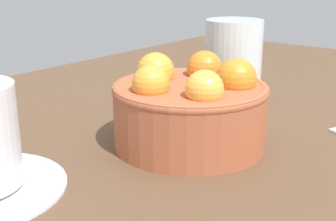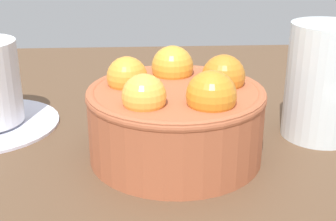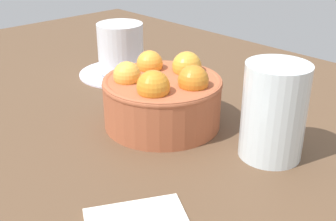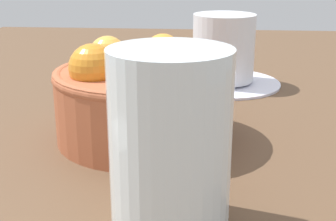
% 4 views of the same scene
% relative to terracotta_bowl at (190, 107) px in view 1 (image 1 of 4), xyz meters
% --- Properties ---
extents(ground_plane, '(1.31, 0.83, 0.04)m').
position_rel_terracotta_bowl_xyz_m(ground_plane, '(0.00, 0.00, -0.06)').
color(ground_plane, brown).
extents(terracotta_bowl, '(0.16, 0.16, 0.09)m').
position_rel_terracotta_bowl_xyz_m(terracotta_bowl, '(0.00, 0.00, 0.00)').
color(terracotta_bowl, '#AD5938').
rests_on(terracotta_bowl, ground_plane).
extents(water_glass, '(0.07, 0.07, 0.11)m').
position_rel_terracotta_bowl_xyz_m(water_glass, '(-0.15, -0.04, 0.02)').
color(water_glass, silver).
rests_on(water_glass, ground_plane).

